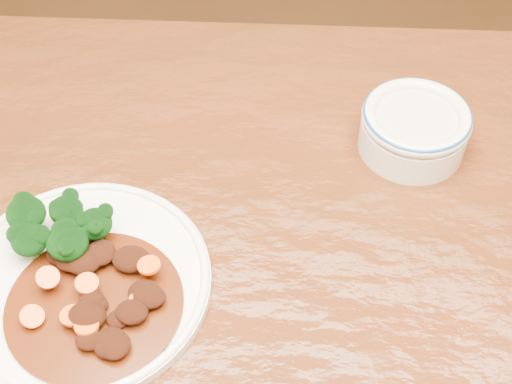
{
  "coord_description": "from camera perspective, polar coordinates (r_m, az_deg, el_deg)",
  "views": [
    {
      "loc": [
        -0.02,
        -0.31,
        1.31
      ],
      "look_at": [
        -0.06,
        0.15,
        0.77
      ],
      "focal_mm": 50.0,
      "sensor_mm": 36.0,
      "label": 1
    }
  ],
  "objects": [
    {
      "name": "dip_bowl",
      "position": [
        0.78,
        12.55,
        5.06
      ],
      "size": [
        0.12,
        0.12,
        0.05
      ],
      "rotation": [
        0.0,
        0.0,
        -0.42
      ],
      "color": "silver",
      "rests_on": "dining_table"
    },
    {
      "name": "dining_table",
      "position": [
        0.71,
        3.62,
        -14.54
      ],
      "size": [
        1.53,
        0.95,
        0.75
      ],
      "rotation": [
        0.0,
        0.0,
        0.03
      ],
      "color": "#4F1D0E",
      "rests_on": "ground"
    },
    {
      "name": "broccoli_florets",
      "position": [
        0.69,
        -15.77,
        -2.71
      ],
      "size": [
        0.1,
        0.07,
        0.04
      ],
      "color": "#65984E",
      "rests_on": "dinner_plate"
    },
    {
      "name": "mince_stew",
      "position": [
        0.65,
        -12.35,
        -8.05
      ],
      "size": [
        0.16,
        0.16,
        0.03
      ],
      "color": "#461C07",
      "rests_on": "dinner_plate"
    },
    {
      "name": "dinner_plate",
      "position": [
        0.68,
        -13.72,
        -7.02
      ],
      "size": [
        0.24,
        0.24,
        0.01
      ],
      "rotation": [
        0.0,
        0.0,
        0.06
      ],
      "color": "white",
      "rests_on": "dining_table"
    }
  ]
}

